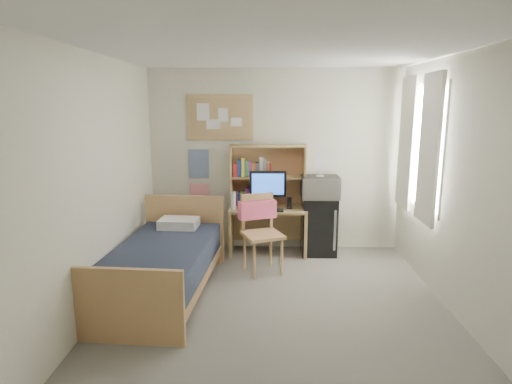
{
  "coord_description": "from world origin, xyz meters",
  "views": [
    {
      "loc": [
        -0.09,
        -4.06,
        2.09
      ],
      "look_at": [
        -0.24,
        1.2,
        1.02
      ],
      "focal_mm": 30.0,
      "sensor_mm": 36.0,
      "label": 1
    }
  ],
  "objects_px": {
    "bulletin_board": "(220,117)",
    "microwave": "(320,187)",
    "monitor": "(268,190)",
    "speaker_right": "(289,203)",
    "desk_fan": "(321,166)",
    "bed": "(162,270)",
    "desk": "(268,231)",
    "desk_chair": "(263,234)",
    "mini_fridge": "(319,225)",
    "speaker_left": "(246,203)"
  },
  "relations": [
    {
      "from": "microwave",
      "to": "desk_fan",
      "type": "bearing_deg",
      "value": 0.0
    },
    {
      "from": "speaker_right",
      "to": "microwave",
      "type": "height_order",
      "value": "microwave"
    },
    {
      "from": "mini_fridge",
      "to": "microwave",
      "type": "relative_size",
      "value": 1.58
    },
    {
      "from": "monitor",
      "to": "mini_fridge",
      "type": "bearing_deg",
      "value": 7.02
    },
    {
      "from": "bulletin_board",
      "to": "speaker_left",
      "type": "relative_size",
      "value": 5.71
    },
    {
      "from": "speaker_left",
      "to": "monitor",
      "type": "bearing_deg",
      "value": 0.0
    },
    {
      "from": "desk_fan",
      "to": "speaker_right",
      "type": "bearing_deg",
      "value": -170.27
    },
    {
      "from": "bulletin_board",
      "to": "desk_chair",
      "type": "bearing_deg",
      "value": -57.45
    },
    {
      "from": "desk_fan",
      "to": "desk",
      "type": "bearing_deg",
      "value": -178.75
    },
    {
      "from": "bed",
      "to": "microwave",
      "type": "height_order",
      "value": "microwave"
    },
    {
      "from": "desk",
      "to": "desk_chair",
      "type": "xyz_separation_m",
      "value": [
        -0.06,
        -0.7,
        0.16
      ]
    },
    {
      "from": "desk_fan",
      "to": "desk_chair",
      "type": "bearing_deg",
      "value": -137.93
    },
    {
      "from": "speaker_left",
      "to": "desk_fan",
      "type": "relative_size",
      "value": 0.58
    },
    {
      "from": "bed",
      "to": "speaker_left",
      "type": "xyz_separation_m",
      "value": [
        0.88,
        1.32,
        0.48
      ]
    },
    {
      "from": "microwave",
      "to": "bed",
      "type": "bearing_deg",
      "value": -143.97
    },
    {
      "from": "microwave",
      "to": "desk_fan",
      "type": "height_order",
      "value": "desk_fan"
    },
    {
      "from": "speaker_right",
      "to": "desk_fan",
      "type": "xyz_separation_m",
      "value": [
        0.43,
        0.08,
        0.51
      ]
    },
    {
      "from": "bulletin_board",
      "to": "mini_fridge",
      "type": "distance_m",
      "value": 2.08
    },
    {
      "from": "speaker_right",
      "to": "microwave",
      "type": "distance_m",
      "value": 0.48
    },
    {
      "from": "desk_chair",
      "to": "monitor",
      "type": "distance_m",
      "value": 0.78
    },
    {
      "from": "bulletin_board",
      "to": "mini_fridge",
      "type": "bearing_deg",
      "value": -9.82
    },
    {
      "from": "bulletin_board",
      "to": "mini_fridge",
      "type": "relative_size",
      "value": 1.15
    },
    {
      "from": "bed",
      "to": "speaker_right",
      "type": "xyz_separation_m",
      "value": [
        1.48,
        1.32,
        0.47
      ]
    },
    {
      "from": "mini_fridge",
      "to": "speaker_right",
      "type": "distance_m",
      "value": 0.56
    },
    {
      "from": "monitor",
      "to": "microwave",
      "type": "distance_m",
      "value": 0.73
    },
    {
      "from": "speaker_right",
      "to": "desk_chair",
      "type": "bearing_deg",
      "value": -120.04
    },
    {
      "from": "bulletin_board",
      "to": "monitor",
      "type": "relative_size",
      "value": 1.74
    },
    {
      "from": "desk_chair",
      "to": "bulletin_board",
      "type": "bearing_deg",
      "value": 100.72
    },
    {
      "from": "microwave",
      "to": "desk",
      "type": "bearing_deg",
      "value": -178.75
    },
    {
      "from": "desk",
      "to": "desk_fan",
      "type": "height_order",
      "value": "desk_fan"
    },
    {
      "from": "desk",
      "to": "desk_fan",
      "type": "relative_size",
      "value": 3.83
    },
    {
      "from": "speaker_right",
      "to": "desk_fan",
      "type": "height_order",
      "value": "desk_fan"
    },
    {
      "from": "mini_fridge",
      "to": "speaker_left",
      "type": "xyz_separation_m",
      "value": [
        -1.03,
        -0.1,
        0.35
      ]
    },
    {
      "from": "speaker_left",
      "to": "speaker_right",
      "type": "relative_size",
      "value": 1.05
    },
    {
      "from": "speaker_left",
      "to": "speaker_right",
      "type": "xyz_separation_m",
      "value": [
        0.6,
        0.01,
        -0.0
      ]
    },
    {
      "from": "monitor",
      "to": "speaker_right",
      "type": "distance_m",
      "value": 0.36
    },
    {
      "from": "speaker_left",
      "to": "speaker_right",
      "type": "distance_m",
      "value": 0.6
    },
    {
      "from": "monitor",
      "to": "speaker_left",
      "type": "distance_m",
      "value": 0.35
    },
    {
      "from": "desk_chair",
      "to": "speaker_right",
      "type": "height_order",
      "value": "desk_chair"
    },
    {
      "from": "speaker_right",
      "to": "microwave",
      "type": "relative_size",
      "value": 0.3
    },
    {
      "from": "desk",
      "to": "bed",
      "type": "bearing_deg",
      "value": -131.23
    },
    {
      "from": "speaker_right",
      "to": "desk_fan",
      "type": "bearing_deg",
      "value": 9.24
    },
    {
      "from": "desk",
      "to": "speaker_right",
      "type": "relative_size",
      "value": 6.88
    },
    {
      "from": "bed",
      "to": "monitor",
      "type": "distance_m",
      "value": 1.89
    },
    {
      "from": "bulletin_board",
      "to": "microwave",
      "type": "distance_m",
      "value": 1.72
    },
    {
      "from": "monitor",
      "to": "microwave",
      "type": "bearing_deg",
      "value": 5.46
    },
    {
      "from": "bed",
      "to": "desk_fan",
      "type": "relative_size",
      "value": 7.21
    },
    {
      "from": "mini_fridge",
      "to": "monitor",
      "type": "bearing_deg",
      "value": -172.49
    },
    {
      "from": "bed",
      "to": "speaker_right",
      "type": "height_order",
      "value": "speaker_right"
    },
    {
      "from": "desk_chair",
      "to": "speaker_right",
      "type": "distance_m",
      "value": 0.78
    }
  ]
}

